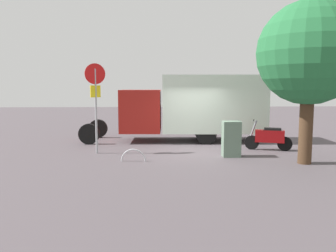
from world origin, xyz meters
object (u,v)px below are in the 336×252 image
(street_tree, at_px, (309,54))
(box_truck_near, at_px, (193,105))
(stop_sign, at_px, (96,94))
(bike_rack_hoop, at_px, (133,161))
(utility_cabinet, at_px, (231,139))
(motorcycle, at_px, (269,137))

(street_tree, bearing_deg, box_truck_near, -57.91)
(stop_sign, distance_m, bike_rack_hoop, 3.03)
(stop_sign, relative_size, bike_rack_hoop, 3.93)
(box_truck_near, relative_size, bike_rack_hoop, 9.81)
(box_truck_near, bearing_deg, utility_cabinet, 107.39)
(stop_sign, xyz_separation_m, street_tree, (-7.02, 2.08, 1.29))
(stop_sign, height_order, street_tree, street_tree)
(motorcycle, height_order, utility_cabinet, utility_cabinet)
(stop_sign, distance_m, street_tree, 7.44)
(motorcycle, relative_size, stop_sign, 0.52)
(motorcycle, bearing_deg, box_truck_near, -24.17)
(street_tree, height_order, bike_rack_hoop, street_tree)
(box_truck_near, height_order, motorcycle, box_truck_near)
(street_tree, relative_size, utility_cabinet, 4.08)
(motorcycle, bearing_deg, bike_rack_hoop, 37.12)
(utility_cabinet, bearing_deg, street_tree, 149.89)
(street_tree, bearing_deg, utility_cabinet, -30.11)
(stop_sign, distance_m, utility_cabinet, 5.22)
(street_tree, xyz_separation_m, utility_cabinet, (2.13, -1.23, -2.88))
(street_tree, height_order, utility_cabinet, street_tree)
(utility_cabinet, bearing_deg, bike_rack_hoop, 10.14)
(bike_rack_hoop, bearing_deg, stop_sign, -45.54)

